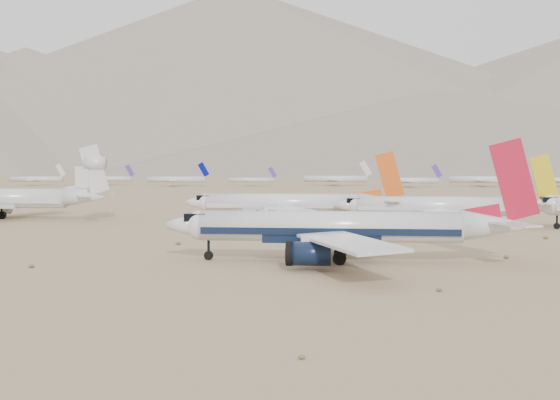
% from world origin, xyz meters
% --- Properties ---
extents(ground, '(7000.00, 7000.00, 0.00)m').
position_xyz_m(ground, '(0.00, 0.00, 0.00)').
color(ground, '#9C7D5B').
rests_on(ground, ground).
extents(main_airliner, '(52.02, 50.81, 18.36)m').
position_xyz_m(main_airliner, '(-0.31, -4.64, 5.05)').
color(main_airliner, silver).
rests_on(main_airliner, ground).
extents(row2_gold_tail, '(47.44, 46.40, 16.89)m').
position_xyz_m(row2_gold_tail, '(21.44, 53.90, 4.72)').
color(row2_gold_tail, silver).
rests_on(row2_gold_tail, ground).
extents(row2_orange_tail, '(49.43, 48.35, 17.63)m').
position_xyz_m(row2_orange_tail, '(-13.63, 57.69, 4.95)').
color(row2_orange_tail, silver).
rests_on(row2_orange_tail, ground).
extents(row2_white_trijet, '(55.29, 54.04, 19.59)m').
position_xyz_m(row2_white_trijet, '(-89.37, 62.97, 5.67)').
color(row2_white_trijet, silver).
rests_on(row2_white_trijet, ground).
extents(distant_storage_row, '(622.31, 64.48, 14.31)m').
position_xyz_m(distant_storage_row, '(42.13, 342.06, 4.34)').
color(distant_storage_row, silver).
rests_on(distant_storage_row, ground).
extents(mountain_range, '(7354.00, 3024.00, 470.00)m').
position_xyz_m(mountain_range, '(70.18, 1648.01, 190.32)').
color(mountain_range, slate).
rests_on(mountain_range, ground).
extents(desert_scrub, '(261.14, 121.67, 0.63)m').
position_xyz_m(desert_scrub, '(2.26, -29.21, 0.29)').
color(desert_scrub, brown).
rests_on(desert_scrub, ground).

